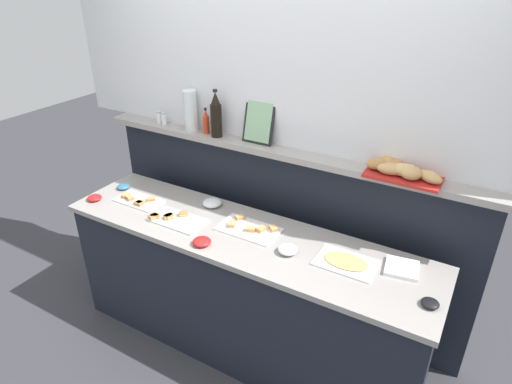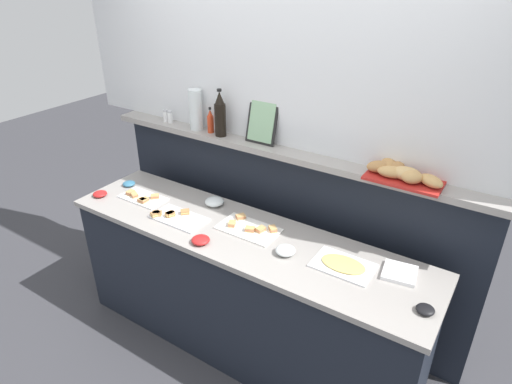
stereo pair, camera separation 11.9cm
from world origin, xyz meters
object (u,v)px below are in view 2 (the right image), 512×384
object	(u,v)px
framed_picture	(262,121)
sandwich_platter_front	(142,197)
condiment_bowl_dark	(129,184)
wine_bottle_dark	(220,115)
pepper_shaker	(170,117)
sandwich_platter_rear	(176,217)
sandwich_platter_side	(249,228)
condiment_bowl_cream	(201,240)
condiment_bowl_teal	(425,309)
salt_shaker	(166,116)
condiment_bowl_red	(100,194)
glass_bowl_medium	(215,202)
napkin_stack	(400,273)
water_carafe	(196,110)
glass_bowl_large	(285,251)
hot_sauce_bottle	(210,122)
bread_basket	(401,173)
cold_cuts_platter	(343,265)

from	to	relation	value
framed_picture	sandwich_platter_front	bearing A→B (deg)	-146.03
condiment_bowl_dark	wine_bottle_dark	bearing A→B (deg)	27.20
sandwich_platter_front	pepper_shaker	distance (m)	0.62
sandwich_platter_rear	sandwich_platter_side	bearing A→B (deg)	17.43
condiment_bowl_cream	condiment_bowl_teal	world-z (taller)	condiment_bowl_cream
condiment_bowl_dark	salt_shaker	distance (m)	0.56
condiment_bowl_red	glass_bowl_medium	bearing A→B (deg)	24.29
pepper_shaker	framed_picture	bearing A→B (deg)	2.90
condiment_bowl_dark	napkin_stack	world-z (taller)	condiment_bowl_dark
condiment_bowl_teal	wine_bottle_dark	bearing A→B (deg)	162.92
pepper_shaker	water_carafe	size ratio (longest dim) A/B	0.31
sandwich_platter_rear	condiment_bowl_dark	size ratio (longest dim) A/B	4.00
sandwich_platter_rear	sandwich_platter_front	xyz separation A→B (m)	(-0.37, 0.07, 0.00)
glass_bowl_large	hot_sauce_bottle	world-z (taller)	hot_sauce_bottle
hot_sauce_bottle	pepper_shaker	size ratio (longest dim) A/B	2.02
glass_bowl_medium	hot_sauce_bottle	size ratio (longest dim) A/B	0.73
condiment_bowl_red	sandwich_platter_side	bearing A→B (deg)	10.76
condiment_bowl_dark	bread_basket	world-z (taller)	bread_basket
napkin_stack	water_carafe	distance (m)	1.68
condiment_bowl_red	salt_shaker	xyz separation A→B (m)	(0.16, 0.55, 0.44)
sandwich_platter_front	condiment_bowl_dark	distance (m)	0.25
glass_bowl_large	water_carafe	xyz separation A→B (m)	(-0.97, 0.44, 0.53)
condiment_bowl_red	pepper_shaker	world-z (taller)	pepper_shaker
condiment_bowl_cream	wine_bottle_dark	world-z (taller)	wine_bottle_dark
bread_basket	salt_shaker	bearing A→B (deg)	179.45
framed_picture	pepper_shaker	bearing A→B (deg)	-177.10
condiment_bowl_red	pepper_shaker	size ratio (longest dim) A/B	1.12
condiment_bowl_cream	framed_picture	xyz separation A→B (m)	(0.01, 0.65, 0.53)
condiment_bowl_dark	water_carafe	distance (m)	0.75
pepper_shaker	condiment_bowl_dark	bearing A→B (deg)	-114.76
water_carafe	pepper_shaker	bearing A→B (deg)	180.00
water_carafe	sandwich_platter_front	bearing A→B (deg)	-111.93
glass_bowl_large	napkin_stack	size ratio (longest dim) A/B	0.67
condiment_bowl_cream	wine_bottle_dark	xyz separation A→B (m)	(-0.29, 0.60, 0.54)
napkin_stack	water_carafe	size ratio (longest dim) A/B	0.61
salt_shaker	napkin_stack	bearing A→B (deg)	-8.30
sandwich_platter_side	sandwich_platter_front	size ratio (longest dim) A/B	1.14
glass_bowl_medium	sandwich_platter_side	bearing A→B (deg)	-19.05
hot_sauce_bottle	salt_shaker	xyz separation A→B (m)	(-0.41, -0.00, -0.03)
water_carafe	condiment_bowl_cream	bearing A→B (deg)	-50.47
cold_cuts_platter	glass_bowl_large	world-z (taller)	glass_bowl_large
cold_cuts_platter	bread_basket	size ratio (longest dim) A/B	0.73
salt_shaker	condiment_bowl_teal	bearing A→B (deg)	-13.30
sandwich_platter_front	wine_bottle_dark	size ratio (longest dim) A/B	1.04
salt_shaker	condiment_bowl_dark	bearing A→B (deg)	-108.13
condiment_bowl_red	water_carafe	size ratio (longest dim) A/B	0.35
napkin_stack	bread_basket	xyz separation A→B (m)	(-0.14, 0.25, 0.44)
sandwich_platter_side	condiment_bowl_teal	distance (m)	1.10
glass_bowl_large	pepper_shaker	distance (m)	1.37
glass_bowl_large	sandwich_platter_rear	bearing A→B (deg)	-176.43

